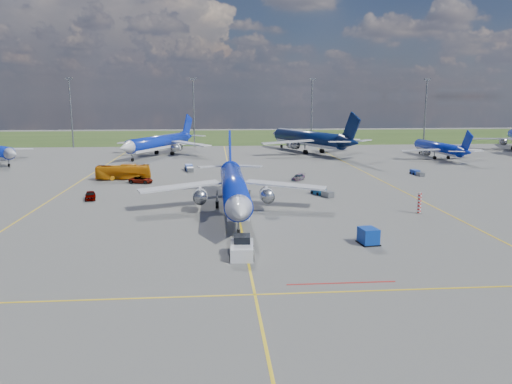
{
  "coord_description": "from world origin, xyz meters",
  "views": [
    {
      "loc": [
        -3.22,
        -59.84,
        16.56
      ],
      "look_at": [
        2.2,
        5.42,
        4.0
      ],
      "focal_mm": 35.0,
      "sensor_mm": 36.0,
      "label": 1
    }
  ],
  "objects": [
    {
      "name": "baggage_tug_c",
      "position": [
        -9.04,
        53.16,
        0.59
      ],
      "size": [
        2.26,
        5.72,
        1.25
      ],
      "rotation": [
        0.0,
        0.0,
        0.14
      ],
      "color": "#1B3FA7",
      "rests_on": "ground"
    },
    {
      "name": "service_car_c",
      "position": [
        13.49,
        38.35,
        0.59
      ],
      "size": [
        3.57,
        4.3,
        1.18
      ],
      "primitive_type": "imported",
      "rotation": [
        0.0,
        0.0,
        -0.57
      ],
      "color": "#999999",
      "rests_on": "ground"
    },
    {
      "name": "floodlight_masts",
      "position": [
        10.0,
        110.0,
        12.56
      ],
      "size": [
        202.2,
        0.5,
        22.7
      ],
      "color": "slate",
      "rests_on": "ground"
    },
    {
      "name": "ground",
      "position": [
        0.0,
        0.0,
        0.0
      ],
      "size": [
        400.0,
        400.0,
        0.0
      ],
      "primitive_type": "plane",
      "color": "#5A5A57",
      "rests_on": "ground"
    },
    {
      "name": "main_airliner",
      "position": [
        -0.53,
        11.37,
        0.0
      ],
      "size": [
        30.28,
        39.73,
        10.4
      ],
      "primitive_type": null,
      "rotation": [
        0.0,
        0.0,
        0.0
      ],
      "color": "#0C25B1",
      "rests_on": "ground"
    },
    {
      "name": "taxiway_lines",
      "position": [
        0.17,
        27.7,
        0.01
      ],
      "size": [
        60.25,
        160.0,
        0.02
      ],
      "color": "gold",
      "rests_on": "ground"
    },
    {
      "name": "bg_jet_n",
      "position": [
        24.73,
        87.81,
        0.0
      ],
      "size": [
        51.27,
        57.27,
        12.32
      ],
      "primitive_type": null,
      "rotation": [
        0.0,
        0.0,
        3.54
      ],
      "color": "#071742",
      "rests_on": "ground"
    },
    {
      "name": "uld_container",
      "position": [
        14.13,
        -6.19,
        0.92
      ],
      "size": [
        2.15,
        2.54,
        1.83
      ],
      "primitive_type": "cube",
      "rotation": [
        0.0,
        0.0,
        0.15
      ],
      "color": "#0B37A6",
      "rests_on": "ground"
    },
    {
      "name": "service_car_a",
      "position": [
        -23.61,
        21.94,
        0.69
      ],
      "size": [
        2.45,
        4.33,
        1.39
      ],
      "primitive_type": "imported",
      "rotation": [
        0.0,
        0.0,
        0.21
      ],
      "color": "#999999",
      "rests_on": "ground"
    },
    {
      "name": "pushback_tug",
      "position": [
        -0.51,
        -9.54,
        0.86
      ],
      "size": [
        2.64,
        6.38,
        2.14
      ],
      "rotation": [
        0.0,
        0.0,
        -0.07
      ],
      "color": "silver",
      "rests_on": "ground"
    },
    {
      "name": "baggage_tug_e",
      "position": [
        39.94,
        42.74,
        0.47
      ],
      "size": [
        1.63,
        4.55,
        1.0
      ],
      "rotation": [
        0.0,
        0.0,
        0.1
      ],
      "color": "#1C3FAB",
      "rests_on": "ground"
    },
    {
      "name": "bg_jet_ne",
      "position": [
        57.41,
        70.94,
        0.0
      ],
      "size": [
        26.07,
        33.09,
        8.27
      ],
      "primitive_type": null,
      "rotation": [
        0.0,
        0.0,
        3.21
      ],
      "color": "#0C25B1",
      "rests_on": "ground"
    },
    {
      "name": "warning_post",
      "position": [
        26.0,
        8.0,
        1.5
      ],
      "size": [
        0.5,
        0.5,
        3.0
      ],
      "primitive_type": "cylinder",
      "color": "red",
      "rests_on": "ground"
    },
    {
      "name": "bg_jet_nnw",
      "position": [
        -18.9,
        83.31,
        0.0
      ],
      "size": [
        45.74,
        50.76,
        10.87
      ],
      "primitive_type": null,
      "rotation": [
        0.0,
        0.0,
        -0.42
      ],
      "color": "#0C25B1",
      "rests_on": "ground"
    },
    {
      "name": "grass_strip",
      "position": [
        0.0,
        150.0,
        0.0
      ],
      "size": [
        400.0,
        80.0,
        0.01
      ],
      "primitive_type": "cube",
      "color": "#2D4719",
      "rests_on": "ground"
    },
    {
      "name": "service_car_b",
      "position": [
        -17.59,
        37.14,
        0.64
      ],
      "size": [
        5.05,
        3.38,
        1.29
      ],
      "primitive_type": "imported",
      "rotation": [
        0.0,
        0.0,
        1.28
      ],
      "color": "#999999",
      "rests_on": "ground"
    },
    {
      "name": "apron_bus",
      "position": [
        -21.78,
        42.07,
        1.52
      ],
      "size": [
        11.14,
        3.66,
        3.05
      ],
      "primitive_type": "imported",
      "rotation": [
        0.0,
        0.0,
        1.67
      ],
      "color": "orange",
      "rests_on": "ground"
    },
    {
      "name": "baggage_tug_w",
      "position": [
        14.84,
        22.38,
        0.53
      ],
      "size": [
        3.27,
        5.11,
        1.12
      ],
      "rotation": [
        0.0,
        0.0,
        0.42
      ],
      "color": "#165889",
      "rests_on": "ground"
    }
  ]
}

